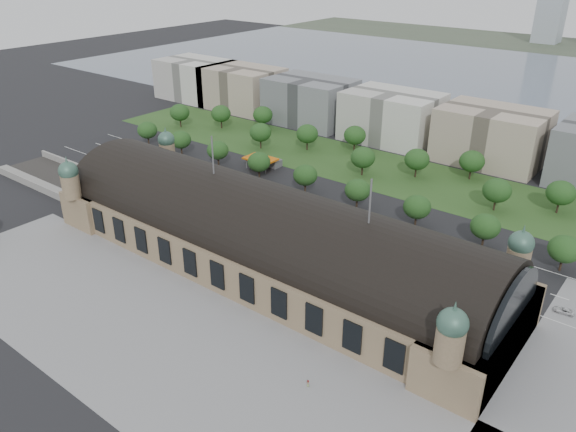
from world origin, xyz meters
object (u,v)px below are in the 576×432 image
Objects in this scene: traffic_car_6 at (564,311)px; parked_car_6 at (269,218)px; traffic_car_5 at (433,247)px; bus_east at (400,250)px; parked_car_0 at (154,183)px; parked_car_3 at (220,205)px; bus_west at (308,218)px; bus_mid at (336,237)px; parked_car_2 at (209,197)px; traffic_car_0 at (124,157)px; traffic_car_4 at (341,222)px; traffic_car_1 at (194,173)px; traffic_car_3 at (250,182)px; parked_car_4 at (218,203)px; pedestrian_0 at (308,383)px; parked_car_1 at (198,193)px; parked_car_5 at (232,206)px; petrol_station at (267,161)px.

traffic_car_6 is 98.37m from parked_car_6.
traffic_car_5 is 0.36× the size of bus_east.
parked_car_0 is 0.90× the size of parked_car_3.
parked_car_3 reaches higher than traffic_car_5.
bus_west is 15.77m from bus_mid.
parked_car_2 is 0.48× the size of bus_mid.
traffic_car_0 is 64.48m from parked_car_2.
parked_car_0 is (35.79, -12.08, -0.00)m from traffic_car_0.
bus_mid reaches higher than traffic_car_4.
traffic_car_1 reaches higher than traffic_car_4.
parked_car_6 is (28.19, -21.39, 0.08)m from traffic_car_3.
traffic_car_1 is at bearing -156.08° from parked_car_4.
pedestrian_0 is (-37.40, -64.69, 0.11)m from traffic_car_6.
parked_car_0 is at bearing 104.58° from traffic_car_5.
bus_east is at bearing -94.89° from bus_west.
parked_car_1 is 1.07× the size of parked_car_5.
bus_east reaches higher than traffic_car_4.
petrol_station reaches higher than parked_car_1.
pedestrian_0 is (97.34, -58.99, 0.09)m from parked_car_1.
traffic_car_1 reaches higher than traffic_car_5.
parked_car_3 is 0.44× the size of bus_mid.
parked_car_0 is at bearing -117.67° from parked_car_3.
traffic_car_1 is 0.94× the size of traffic_car_6.
parked_car_4 is 101.95m from pedestrian_0.
petrol_station is 2.82× the size of traffic_car_3.
traffic_car_4 is at bearing 88.72° from traffic_car_0.
parked_car_2 is 0.99× the size of parked_car_5.
parked_car_0 is 0.75× the size of parked_car_6.
bus_west is (70.72, 11.00, 1.14)m from parked_car_0.
bus_west is (36.10, 8.86, 1.15)m from parked_car_4.
traffic_car_1 is 0.41× the size of bus_east.
traffic_car_5 is 0.80× the size of parked_car_6.
traffic_car_3 is 1.12× the size of traffic_car_5.
traffic_car_6 is 1.04× the size of parked_car_5.
petrol_station is 43.99m from parked_car_5.
traffic_car_3 is 2.94× the size of pedestrian_0.
parked_car_2 is at bearing 89.87° from bus_mid.
traffic_car_1 is 0.97× the size of parked_car_5.
petrol_station is at bearing 49.79° from bus_west.
traffic_car_1 reaches higher than traffic_car_0.
pedestrian_0 is (89.00, -80.37, 0.12)m from traffic_car_3.
bus_east is (21.19, 5.00, 0.25)m from bus_mid.
traffic_car_6 is 1.31× the size of parked_car_4.
petrol_station reaches higher than parked_car_0.
traffic_car_1 reaches higher than parked_car_6.
parked_car_0 is 1.02× the size of parked_car_4.
parked_car_5 reaches higher than traffic_car_0.
bus_east is at bearing 68.55° from parked_car_3.
traffic_car_6 is 85.76m from bus_west.
bus_mid reaches higher than parked_car_4.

